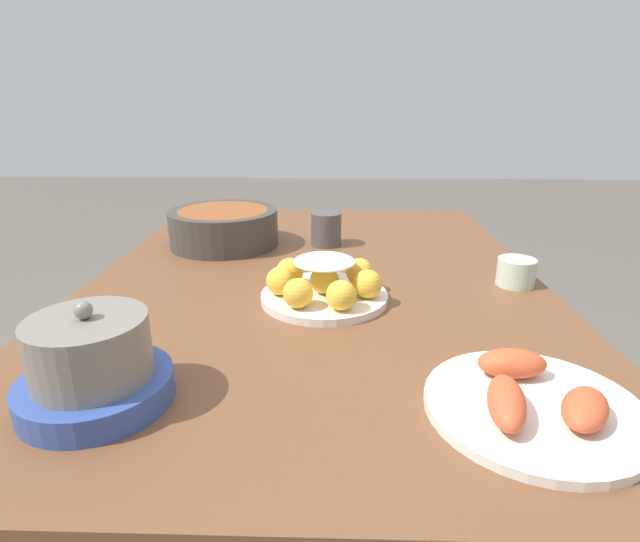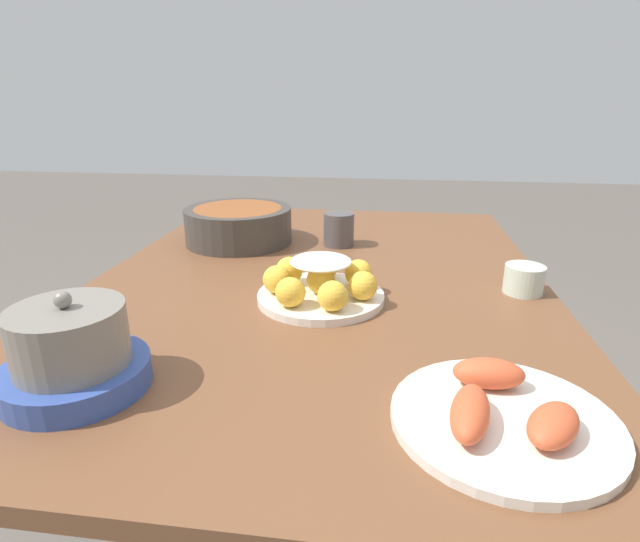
{
  "view_description": "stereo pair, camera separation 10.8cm",
  "coord_description": "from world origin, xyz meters",
  "px_view_note": "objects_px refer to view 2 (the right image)",
  "views": [
    {
      "loc": [
        -1.09,
        -0.04,
        1.12
      ],
      "look_at": [
        -0.07,
        -0.01,
        0.75
      ],
      "focal_mm": 28.0,
      "sensor_mm": 36.0,
      "label": 1
    },
    {
      "loc": [
        -1.08,
        -0.15,
        1.12
      ],
      "look_at": [
        -0.07,
        -0.01,
        0.75
      ],
      "focal_mm": 28.0,
      "sensor_mm": 36.0,
      "label": 2
    }
  ],
  "objects_px": {
    "cup_near": "(524,279)",
    "cake_plate": "(320,284)",
    "seafood_platter": "(502,414)",
    "serving_bowl": "(239,224)",
    "sauce_bowl": "(221,210)",
    "cup_far": "(339,229)",
    "dining_table": "(319,308)",
    "warming_pot": "(73,353)"
  },
  "relations": [
    {
      "from": "seafood_platter",
      "to": "cup_near",
      "type": "relative_size",
      "value": 3.49
    },
    {
      "from": "seafood_platter",
      "to": "cup_far",
      "type": "xyz_separation_m",
      "value": [
        0.78,
        0.29,
        0.03
      ]
    },
    {
      "from": "dining_table",
      "to": "sauce_bowl",
      "type": "distance_m",
      "value": 0.75
    },
    {
      "from": "serving_bowl",
      "to": "seafood_platter",
      "type": "bearing_deg",
      "value": -143.31
    },
    {
      "from": "serving_bowl",
      "to": "sauce_bowl",
      "type": "relative_size",
      "value": 3.32
    },
    {
      "from": "cup_near",
      "to": "seafood_platter",
      "type": "bearing_deg",
      "value": 163.93
    },
    {
      "from": "dining_table",
      "to": "cup_near",
      "type": "xyz_separation_m",
      "value": [
        -0.03,
        -0.45,
        0.11
      ]
    },
    {
      "from": "warming_pot",
      "to": "cake_plate",
      "type": "bearing_deg",
      "value": -39.37
    },
    {
      "from": "serving_bowl",
      "to": "cup_near",
      "type": "relative_size",
      "value": 3.63
    },
    {
      "from": "warming_pot",
      "to": "dining_table",
      "type": "bearing_deg",
      "value": -29.27
    },
    {
      "from": "dining_table",
      "to": "seafood_platter",
      "type": "distance_m",
      "value": 0.61
    },
    {
      "from": "sauce_bowl",
      "to": "cup_far",
      "type": "height_order",
      "value": "cup_far"
    },
    {
      "from": "cake_plate",
      "to": "serving_bowl",
      "type": "bearing_deg",
      "value": 36.13
    },
    {
      "from": "cake_plate",
      "to": "cup_near",
      "type": "bearing_deg",
      "value": -76.67
    },
    {
      "from": "sauce_bowl",
      "to": "cup_far",
      "type": "relative_size",
      "value": 0.98
    },
    {
      "from": "serving_bowl",
      "to": "sauce_bowl",
      "type": "bearing_deg",
      "value": 26.19
    },
    {
      "from": "serving_bowl",
      "to": "warming_pot",
      "type": "xyz_separation_m",
      "value": [
        -0.77,
        0.02,
        0.0
      ]
    },
    {
      "from": "cup_near",
      "to": "cup_far",
      "type": "bearing_deg",
      "value": 54.62
    },
    {
      "from": "cup_near",
      "to": "sauce_bowl",
      "type": "bearing_deg",
      "value": 54.28
    },
    {
      "from": "dining_table",
      "to": "sauce_bowl",
      "type": "height_order",
      "value": "sauce_bowl"
    },
    {
      "from": "dining_table",
      "to": "sauce_bowl",
      "type": "xyz_separation_m",
      "value": [
        0.6,
        0.44,
        0.09
      ]
    },
    {
      "from": "cup_near",
      "to": "cup_far",
      "type": "distance_m",
      "value": 0.53
    },
    {
      "from": "cake_plate",
      "to": "cup_far",
      "type": "xyz_separation_m",
      "value": [
        0.41,
        0.0,
        0.01
      ]
    },
    {
      "from": "dining_table",
      "to": "sauce_bowl",
      "type": "bearing_deg",
      "value": 36.0
    },
    {
      "from": "cup_near",
      "to": "warming_pot",
      "type": "bearing_deg",
      "value": 122.88
    },
    {
      "from": "cake_plate",
      "to": "sauce_bowl",
      "type": "height_order",
      "value": "cake_plate"
    },
    {
      "from": "sauce_bowl",
      "to": "warming_pot",
      "type": "distance_m",
      "value": 1.12
    },
    {
      "from": "serving_bowl",
      "to": "seafood_platter",
      "type": "xyz_separation_m",
      "value": [
        -0.78,
        -0.58,
        -0.04
      ]
    },
    {
      "from": "serving_bowl",
      "to": "sauce_bowl",
      "type": "distance_m",
      "value": 0.38
    },
    {
      "from": "cup_near",
      "to": "cake_plate",
      "type": "bearing_deg",
      "value": 103.33
    },
    {
      "from": "dining_table",
      "to": "cup_far",
      "type": "xyz_separation_m",
      "value": [
        0.27,
        -0.02,
        0.13
      ]
    },
    {
      "from": "serving_bowl",
      "to": "cup_far",
      "type": "xyz_separation_m",
      "value": [
        0.01,
        -0.29,
        -0.01
      ]
    },
    {
      "from": "sauce_bowl",
      "to": "cup_near",
      "type": "relative_size",
      "value": 1.09
    },
    {
      "from": "sauce_bowl",
      "to": "dining_table",
      "type": "bearing_deg",
      "value": -144.0
    },
    {
      "from": "sauce_bowl",
      "to": "cup_far",
      "type": "bearing_deg",
      "value": -126.05
    },
    {
      "from": "cake_plate",
      "to": "cup_far",
      "type": "bearing_deg",
      "value": 0.34
    },
    {
      "from": "dining_table",
      "to": "warming_pot",
      "type": "relative_size",
      "value": 6.99
    },
    {
      "from": "dining_table",
      "to": "cup_near",
      "type": "bearing_deg",
      "value": -94.46
    },
    {
      "from": "seafood_platter",
      "to": "warming_pot",
      "type": "height_order",
      "value": "warming_pot"
    },
    {
      "from": "cake_plate",
      "to": "seafood_platter",
      "type": "relative_size",
      "value": 0.9
    },
    {
      "from": "sauce_bowl",
      "to": "cup_near",
      "type": "xyz_separation_m",
      "value": [
        -0.63,
        -0.88,
        0.02
      ]
    },
    {
      "from": "dining_table",
      "to": "seafood_platter",
      "type": "xyz_separation_m",
      "value": [
        -0.51,
        -0.31,
        0.1
      ]
    }
  ]
}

